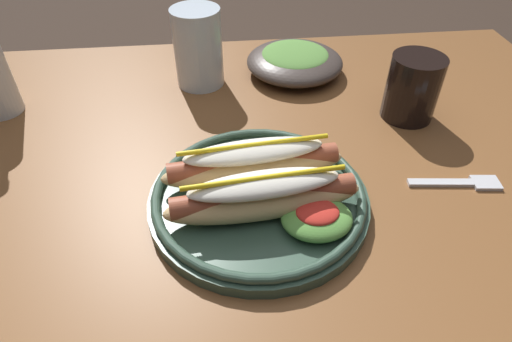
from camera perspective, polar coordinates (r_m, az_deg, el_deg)
name	(u,v)px	position (r m, az deg, el deg)	size (l,w,h in m)	color
dining_table	(213,227)	(0.65, -5.80, -7.47)	(1.28, 0.85, 0.74)	brown
hot_dog_plate	(261,191)	(0.52, 0.67, -2.65)	(0.27, 0.27, 0.08)	#334C3D
fork	(462,183)	(0.63, 25.67, -1.43)	(0.12, 0.03, 0.00)	silver
soda_cup	(413,88)	(0.71, 20.07, 10.34)	(0.08, 0.08, 0.10)	black
water_cup	(198,48)	(0.76, -7.70, 15.92)	(0.08, 0.08, 0.13)	silver
side_bowl	(295,60)	(0.81, 5.16, 14.41)	(0.17, 0.17, 0.05)	#423833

